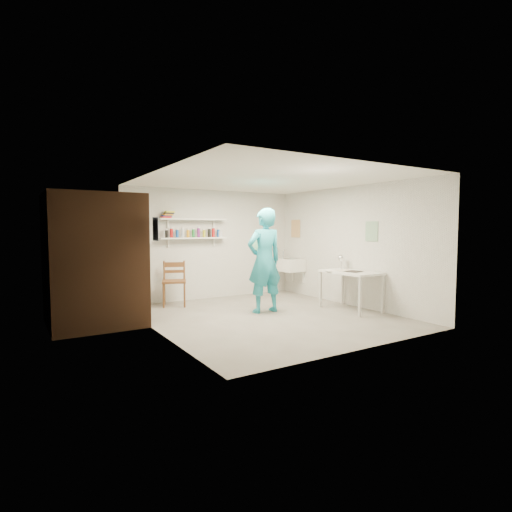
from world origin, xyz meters
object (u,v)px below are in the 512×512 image
wall_clock (258,243)px  wooden_chair (174,281)px  work_table (351,291)px  desk_lamp (341,258)px  man (265,261)px  belfast_sink (290,265)px

wall_clock → wooden_chair: bearing=136.0°
work_table → wooden_chair: bearing=141.4°
work_table → desk_lamp: (0.18, 0.45, 0.59)m
man → work_table: 1.76m
belfast_sink → desk_lamp: bearing=-87.4°
belfast_sink → wall_clock: size_ratio=1.73×
man → wooden_chair: size_ratio=1.94×
wall_clock → work_table: (1.50, -0.93, -0.91)m
work_table → wall_clock: bearing=148.1°
wooden_chair → work_table: wooden_chair is taller
wooden_chair → work_table: size_ratio=0.89×
desk_lamp → wall_clock: bearing=163.9°
man → wall_clock: size_ratio=5.56×
work_table → desk_lamp: 0.76m
man → work_table: size_ratio=1.72×
work_table → desk_lamp: size_ratio=8.00×
belfast_sink → work_table: bearing=-93.0°
man → desk_lamp: bearing=172.3°
wooden_chair → belfast_sink: bearing=19.8°
belfast_sink → wall_clock: 2.06m
belfast_sink → wall_clock: (-1.61, -1.14, 0.58)m
belfast_sink → wooden_chair: size_ratio=0.60×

